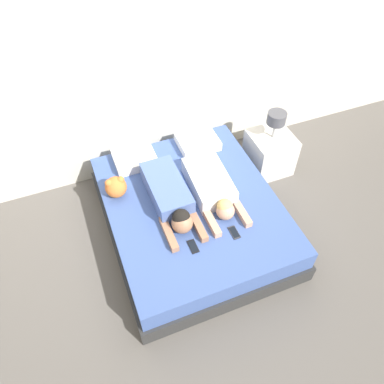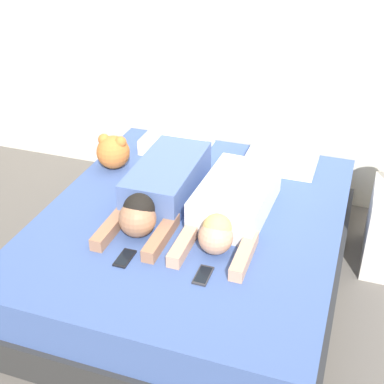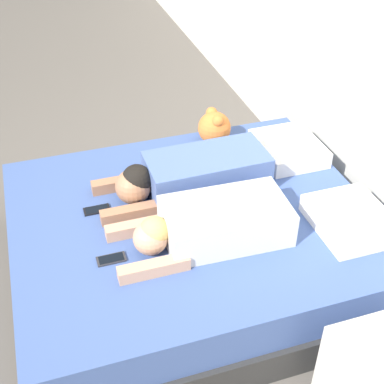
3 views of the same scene
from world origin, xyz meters
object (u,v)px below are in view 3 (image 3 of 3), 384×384
object	(u,v)px
bed	(192,243)
pillow_head_left	(288,148)
person_left	(189,175)
plush_toy	(214,127)
cell_phone_left	(97,210)
cell_phone_right	(111,259)
person_right	(210,225)
pillow_head_right	(351,220)

from	to	relation	value
bed	pillow_head_left	size ratio (longest dim) A/B	4.59
person_left	plush_toy	xyz separation A→B (m)	(-0.47, 0.33, 0.01)
person_left	cell_phone_left	distance (m)	0.57
cell_phone_left	cell_phone_right	distance (m)	0.42
person_left	person_right	distance (m)	0.45
bed	person_left	distance (m)	0.40
pillow_head_left	plush_toy	bearing A→B (deg)	-126.90
pillow_head_right	cell_phone_right	world-z (taller)	pillow_head_right
person_right	pillow_head_right	bearing A→B (deg)	78.88
cell_phone_right	plush_toy	xyz separation A→B (m)	(-0.92, 0.89, 0.11)
person_right	plush_toy	bearing A→B (deg)	158.78
pillow_head_left	cell_phone_right	world-z (taller)	pillow_head_left
pillow_head_left	person_left	world-z (taller)	person_left
pillow_head_left	pillow_head_right	world-z (taller)	same
bed	plush_toy	xyz separation A→B (m)	(-0.68, 0.38, 0.35)
bed	pillow_head_right	size ratio (longest dim) A/B	4.59
person_left	plush_toy	distance (m)	0.58
pillow_head_right	person_left	world-z (taller)	person_left
person_right	plush_toy	xyz separation A→B (m)	(-0.92, 0.36, 0.02)
bed	plush_toy	size ratio (longest dim) A/B	8.91
cell_phone_left	cell_phone_right	bearing A→B (deg)	0.15
cell_phone_left	person_right	bearing A→B (deg)	51.73
cell_phone_left	plush_toy	size ratio (longest dim) A/B	0.64
cell_phone_right	pillow_head_right	bearing A→B (deg)	83.48
pillow_head_left	person_right	world-z (taller)	person_right
pillow_head_left	bed	bearing A→B (deg)	-64.13
bed	pillow_head_right	world-z (taller)	pillow_head_right
bed	person_right	xyz separation A→B (m)	(0.23, 0.02, 0.32)
pillow_head_right	person_left	distance (m)	0.95
pillow_head_right	plush_toy	bearing A→B (deg)	-159.18
plush_toy	bed	bearing A→B (deg)	-29.01
person_right	cell_phone_right	distance (m)	0.54
cell_phone_left	plush_toy	xyz separation A→B (m)	(-0.49, 0.89, 0.11)
pillow_head_right	pillow_head_left	bearing A→B (deg)	180.00
person_right	plush_toy	world-z (taller)	plush_toy
cell_phone_left	person_left	bearing A→B (deg)	92.30
cell_phone_left	cell_phone_right	world-z (taller)	same
bed	person_left	xyz separation A→B (m)	(-0.21, 0.05, 0.34)
cell_phone_left	plush_toy	bearing A→B (deg)	119.05
pillow_head_left	plush_toy	size ratio (longest dim) A/B	1.94
plush_toy	cell_phone_right	bearing A→B (deg)	-44.09
cell_phone_left	cell_phone_right	size ratio (longest dim) A/B	1.00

